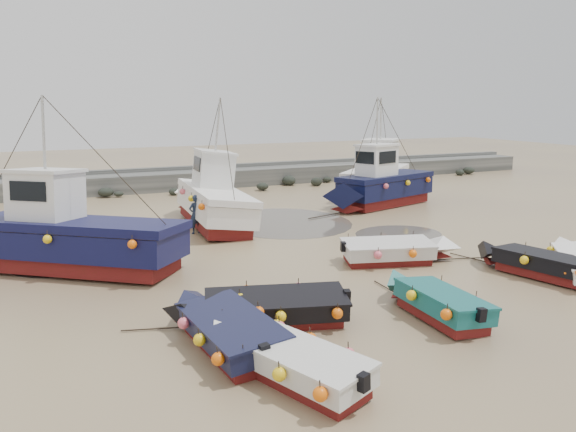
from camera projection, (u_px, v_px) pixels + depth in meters
name	position (u px, v px, depth m)	size (l,w,h in m)	color
ground	(329.00, 277.00, 19.57)	(120.00, 120.00, 0.00)	#9C885A
seawall	(179.00, 180.00, 39.10)	(60.00, 4.92, 1.50)	slate
puddle_a	(262.00, 320.00, 15.73)	(4.13, 4.13, 0.01)	#504A40
puddle_b	(398.00, 234.00, 25.94)	(4.13, 4.13, 0.01)	#504A40
puddle_c	(75.00, 264.00, 21.19)	(4.57, 4.57, 0.01)	#504A40
puddle_d	(284.00, 222.00, 28.50)	(6.68, 6.68, 0.01)	#504A40
dinghy_0	(285.00, 354.00, 12.36)	(2.72, 5.64, 1.43)	maroon
dinghy_1	(227.00, 324.00, 14.05)	(2.26, 5.98, 1.43)	maroon
dinghy_2	(434.00, 297.00, 15.91)	(1.98, 5.24, 1.43)	maroon
dinghy_4	(263.00, 306.00, 15.31)	(6.07, 2.81, 1.43)	maroon
dinghy_5	(397.00, 248.00, 21.24)	(5.57, 2.73, 1.43)	maroon
dinghy_6	(539.00, 261.00, 19.60)	(2.60, 5.81, 1.43)	maroon
cabin_boat_0	(57.00, 235.00, 20.19)	(9.71, 7.82, 6.22)	maroon
cabin_boat_1	(209.00, 198.00, 27.73)	(3.25, 10.29, 6.22)	maroon
cabin_boat_2	(379.00, 183.00, 32.38)	(9.27, 4.28, 6.22)	maroon
cabin_boat_3	(379.00, 175.00, 36.22)	(8.17, 7.64, 6.22)	maroon
person	(196.00, 233.00, 26.06)	(0.66, 0.44, 1.82)	#1B263B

